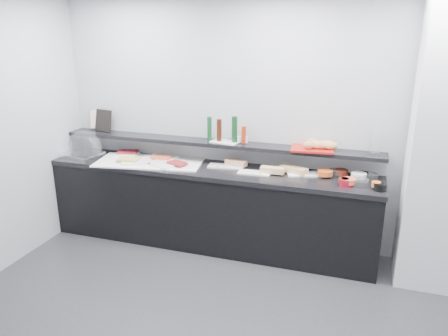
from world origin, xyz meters
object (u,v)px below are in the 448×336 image
(framed_print, at_px, (103,121))
(carafe, at_px, (376,140))
(cloche_base, at_px, (79,154))
(bread_tray, at_px, (312,149))
(condiment_tray, at_px, (225,142))
(sandwich_plate_mid, at_px, (254,173))

(framed_print, distance_m, carafe, 3.09)
(cloche_base, relative_size, bread_tray, 1.22)
(cloche_base, height_order, carafe, carafe)
(condiment_tray, bearing_deg, bread_tray, 9.27)
(cloche_base, distance_m, bread_tray, 2.70)
(framed_print, height_order, bread_tray, framed_print)
(sandwich_plate_mid, relative_size, carafe, 1.12)
(sandwich_plate_mid, bearing_deg, bread_tray, 17.90)
(condiment_tray, relative_size, bread_tray, 0.70)
(framed_print, bearing_deg, sandwich_plate_mid, 2.82)
(bread_tray, bearing_deg, carafe, -4.57)
(cloche_base, bearing_deg, carafe, 12.53)
(condiment_tray, xyz_separation_m, carafe, (1.54, 0.01, 0.14))
(cloche_base, xyz_separation_m, carafe, (3.28, 0.22, 0.38))
(sandwich_plate_mid, distance_m, framed_print, 1.99)
(framed_print, distance_m, bread_tray, 2.49)
(framed_print, height_order, carafe, carafe)
(framed_print, xyz_separation_m, condiment_tray, (1.55, -0.05, -0.12))
(carafe, bearing_deg, sandwich_plate_mid, -169.28)
(sandwich_plate_mid, bearing_deg, carafe, 8.57)
(sandwich_plate_mid, relative_size, framed_print, 1.29)
(condiment_tray, height_order, bread_tray, bread_tray)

